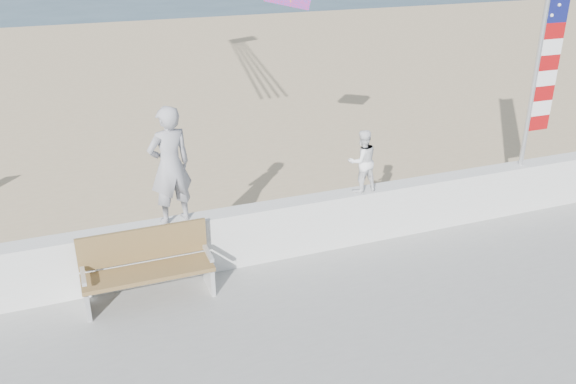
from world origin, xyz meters
name	(u,v)px	position (x,y,z in m)	size (l,w,h in m)	color
ground	(322,338)	(0.00, 0.00, 0.00)	(220.00, 220.00, 0.00)	#2C4859
sand	(182,134)	(0.00, 9.00, 0.04)	(90.00, 40.00, 0.08)	tan
seawall	(272,231)	(0.00, 2.00, 0.63)	(30.00, 0.35, 0.90)	silver
adult	(170,166)	(-1.50, 2.00, 1.95)	(0.63, 0.41, 1.73)	#99989D
child	(362,161)	(1.54, 2.00, 1.59)	(0.50, 0.39, 1.03)	white
bench	(147,265)	(-2.01, 1.55, 0.69)	(1.80, 0.57, 1.00)	olive
flag	(544,57)	(4.88, 2.00, 2.99)	(0.50, 0.08, 3.50)	silver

